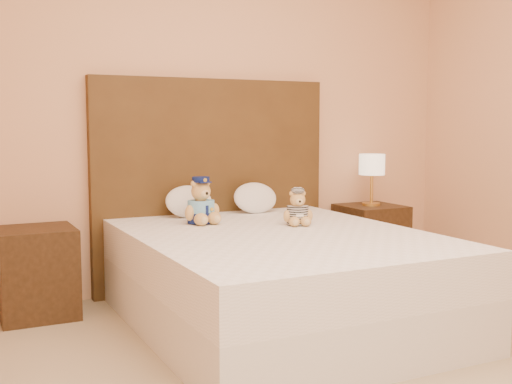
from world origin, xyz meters
TOP-DOWN VIEW (x-y plane):
  - bed at (0.00, 1.20)m, footprint 1.60×2.00m
  - headboard at (0.00, 2.21)m, footprint 1.75×0.08m
  - nightstand_left at (-1.25, 2.00)m, footprint 0.45×0.45m
  - nightstand_right at (1.25, 2.00)m, footprint 0.45×0.45m
  - lamp at (1.25, 2.00)m, footprint 0.20×0.20m
  - teddy_police at (-0.28, 1.73)m, footprint 0.29×0.28m
  - teddy_prisoner at (0.24, 1.40)m, footprint 0.24×0.24m
  - pillow_left at (-0.25, 2.03)m, footprint 0.33×0.21m
  - pillow_right at (0.26, 2.03)m, footprint 0.33×0.21m

SIDE VIEW (x-z plane):
  - nightstand_left at x=-1.25m, z-range 0.00..0.55m
  - nightstand_right at x=1.25m, z-range 0.00..0.55m
  - bed at x=0.00m, z-range 0.00..0.55m
  - teddy_prisoner at x=0.24m, z-range 0.55..0.77m
  - pillow_left at x=-0.25m, z-range 0.55..0.78m
  - pillow_right at x=0.26m, z-range 0.55..0.78m
  - teddy_police at x=-0.28m, z-range 0.55..0.84m
  - headboard at x=0.00m, z-range 0.00..1.50m
  - lamp at x=1.25m, z-range 0.65..1.05m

